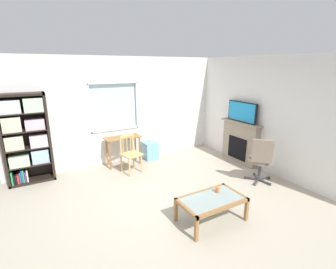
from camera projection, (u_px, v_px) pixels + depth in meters
ground at (166, 201)px, 4.58m from camera, size 6.45×5.82×0.02m
wall_back_with_window at (120, 111)px, 6.24m from camera, size 5.45×0.15×2.66m
wall_right at (273, 116)px, 5.55m from camera, size 0.12×5.02×2.66m
bookshelf at (26, 136)px, 5.09m from camera, size 0.90×0.38×1.91m
desk_under_window at (123, 142)px, 6.11m from camera, size 0.87×0.38×0.73m
wooden_chair at (130, 153)px, 5.70m from camera, size 0.50×0.49×0.90m
plastic_drawer_unit at (150, 150)px, 6.61m from camera, size 0.35×0.40×0.47m
fireplace at (240, 142)px, 6.32m from camera, size 0.26×1.19×1.07m
tv at (242, 112)px, 6.10m from camera, size 0.06×0.90×0.51m
office_chair at (261, 158)px, 5.15m from camera, size 0.63×0.59×1.00m
coffee_table at (212, 201)px, 3.90m from camera, size 1.05×0.61×0.40m
sippy_cup at (218, 190)px, 4.07m from camera, size 0.07×0.07×0.09m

